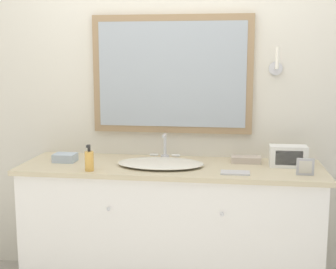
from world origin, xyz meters
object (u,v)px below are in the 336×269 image
Objects in this scene: soap_bottle at (89,160)px; picture_frame at (305,167)px; appliance_box at (288,156)px; sink_basin at (161,163)px.

picture_frame is at bearing 3.19° from soap_bottle.
picture_frame is (1.29, 0.07, -0.01)m from soap_bottle.
picture_frame is at bearing -70.59° from appliance_box.
picture_frame is at bearing -7.99° from sink_basin.
soap_bottle reaches higher than appliance_box.
picture_frame is (0.88, -0.12, 0.03)m from sink_basin.
appliance_box is at bearing 6.42° from sink_basin.
soap_bottle is (-0.41, -0.20, 0.05)m from sink_basin.
appliance_box is (0.80, 0.09, 0.05)m from sink_basin.
sink_basin reaches higher than picture_frame.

